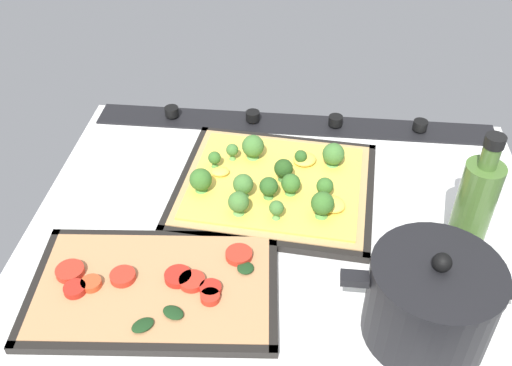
# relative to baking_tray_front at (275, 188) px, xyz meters

# --- Properties ---
(ground_plane) EXTENTS (0.82, 0.66, 0.03)m
(ground_plane) POSITION_rel_baking_tray_front_xyz_m (-0.02, 0.09, -0.02)
(ground_plane) COLOR white
(stove_control_panel) EXTENTS (0.79, 0.07, 0.03)m
(stove_control_panel) POSITION_rel_baking_tray_front_xyz_m (-0.02, -0.20, 0.00)
(stove_control_panel) COLOR black
(stove_control_panel) RESTS_ON ground_plane
(baking_tray_front) EXTENTS (0.36, 0.32, 0.01)m
(baking_tray_front) POSITION_rel_baking_tray_front_xyz_m (0.00, 0.00, 0.00)
(baking_tray_front) COLOR black
(baking_tray_front) RESTS_ON ground_plane
(broccoli_pizza) EXTENTS (0.33, 0.30, 0.06)m
(broccoli_pizza) POSITION_rel_baking_tray_front_xyz_m (-0.00, 0.00, 0.02)
(broccoli_pizza) COLOR tan
(broccoli_pizza) RESTS_ON baking_tray_front
(baking_tray_back) EXTENTS (0.37, 0.25, 0.01)m
(baking_tray_back) POSITION_rel_baking_tray_front_xyz_m (0.16, 0.24, 0.00)
(baking_tray_back) COLOR black
(baking_tray_back) RESTS_ON ground_plane
(veggie_pizza_back) EXTENTS (0.34, 0.22, 0.02)m
(veggie_pizza_back) POSITION_rel_baking_tray_front_xyz_m (0.15, 0.24, 0.01)
(veggie_pizza_back) COLOR tan
(veggie_pizza_back) RESTS_ON baking_tray_back
(cooking_pot) EXTENTS (0.24, 0.17, 0.15)m
(cooking_pot) POSITION_rel_baking_tray_front_xyz_m (-0.22, 0.27, 0.06)
(cooking_pot) COLOR black
(cooking_pot) RESTS_ON ground_plane
(oil_bottle) EXTENTS (0.06, 0.06, 0.21)m
(oil_bottle) POSITION_rel_baking_tray_front_xyz_m (-0.30, 0.11, 0.08)
(oil_bottle) COLOR #476B2D
(oil_bottle) RESTS_ON ground_plane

